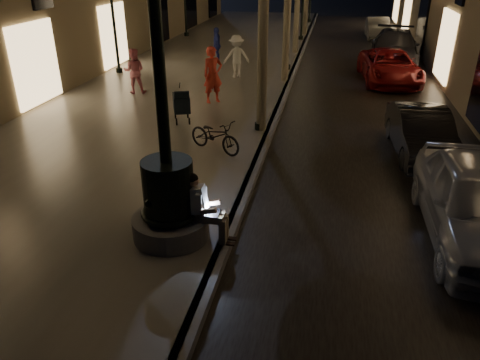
% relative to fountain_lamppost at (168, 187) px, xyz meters
% --- Properties ---
extents(ground, '(120.00, 120.00, 0.00)m').
position_rel_fountain_lamppost_xyz_m(ground, '(1.00, 13.00, -1.21)').
color(ground, black).
rests_on(ground, ground).
extents(cobble_lane, '(6.00, 45.00, 0.02)m').
position_rel_fountain_lamppost_xyz_m(cobble_lane, '(4.00, 13.00, -1.20)').
color(cobble_lane, black).
rests_on(cobble_lane, ground).
extents(promenade, '(8.00, 45.00, 0.20)m').
position_rel_fountain_lamppost_xyz_m(promenade, '(-3.00, 13.00, -1.11)').
color(promenade, '#66625A').
rests_on(promenade, ground).
extents(curb_strip, '(0.25, 45.00, 0.20)m').
position_rel_fountain_lamppost_xyz_m(curb_strip, '(1.00, 13.00, -1.11)').
color(curb_strip, '#59595B').
rests_on(curb_strip, ground).
extents(fountain_lamppost, '(1.40, 1.40, 5.21)m').
position_rel_fountain_lamppost_xyz_m(fountain_lamppost, '(0.00, 0.00, 0.00)').
color(fountain_lamppost, '#59595B').
rests_on(fountain_lamppost, promenade).
extents(seated_man_laptop, '(0.93, 0.32, 1.30)m').
position_rel_fountain_lamppost_xyz_m(seated_man_laptop, '(0.61, 0.00, -0.32)').
color(seated_man_laptop, gray).
rests_on(seated_man_laptop, promenade).
extents(lamp_curb_a, '(0.36, 0.36, 4.81)m').
position_rel_fountain_lamppost_xyz_m(lamp_curb_a, '(0.70, 6.00, 2.02)').
color(lamp_curb_a, black).
rests_on(lamp_curb_a, promenade).
extents(stroller, '(0.74, 1.14, 1.17)m').
position_rel_fountain_lamppost_xyz_m(stroller, '(-1.74, 6.23, -0.43)').
color(stroller, black).
rests_on(stroller, promenade).
extents(car_front, '(1.85, 4.53, 1.54)m').
position_rel_fountain_lamppost_xyz_m(car_front, '(5.50, 1.30, -0.44)').
color(car_front, '#ABADB3').
rests_on(car_front, ground).
extents(car_second, '(1.56, 3.85, 1.24)m').
position_rel_fountain_lamppost_xyz_m(car_second, '(5.12, 5.37, -0.59)').
color(car_second, black).
rests_on(car_second, ground).
extents(car_third, '(2.54, 4.82, 1.29)m').
position_rel_fountain_lamppost_xyz_m(car_third, '(5.00, 13.30, -0.57)').
color(car_third, maroon).
rests_on(car_third, ground).
extents(car_rear, '(2.65, 5.50, 1.54)m').
position_rel_fountain_lamppost_xyz_m(car_rear, '(5.52, 17.00, -0.44)').
color(car_rear, '#2A2A2E').
rests_on(car_rear, ground).
extents(car_fifth, '(1.40, 3.81, 1.25)m').
position_rel_fountain_lamppost_xyz_m(car_fifth, '(5.26, 24.63, -0.59)').
color(car_fifth, '#9D9C98').
rests_on(car_fifth, ground).
extents(pedestrian_red, '(0.83, 0.78, 1.90)m').
position_rel_fountain_lamppost_xyz_m(pedestrian_red, '(-1.30, 8.44, -0.06)').
color(pedestrian_red, red).
rests_on(pedestrian_red, promenade).
extents(pedestrian_pink, '(0.91, 0.79, 1.61)m').
position_rel_fountain_lamppost_xyz_m(pedestrian_pink, '(-4.42, 9.06, -0.21)').
color(pedestrian_pink, '#D67181').
rests_on(pedestrian_pink, promenade).
extents(pedestrian_white, '(1.26, 1.01, 1.70)m').
position_rel_fountain_lamppost_xyz_m(pedestrian_white, '(-1.23, 12.16, -0.16)').
color(pedestrian_white, white).
rests_on(pedestrian_white, promenade).
extents(pedestrian_blue, '(0.69, 1.01, 1.59)m').
position_rel_fountain_lamppost_xyz_m(pedestrian_blue, '(-2.73, 14.88, -0.22)').
color(pedestrian_blue, navy).
rests_on(pedestrian_blue, promenade).
extents(bicycle, '(1.71, 1.27, 0.86)m').
position_rel_fountain_lamppost_xyz_m(bicycle, '(-0.18, 4.12, -0.58)').
color(bicycle, black).
rests_on(bicycle, promenade).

